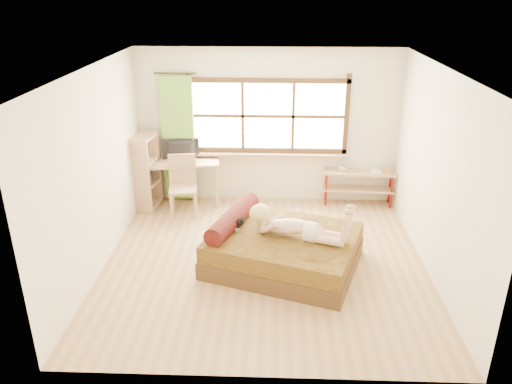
{
  "coord_description": "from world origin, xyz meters",
  "views": [
    {
      "loc": [
        0.11,
        -6.15,
        3.68
      ],
      "look_at": [
        -0.13,
        0.2,
        0.99
      ],
      "focal_mm": 35.0,
      "sensor_mm": 36.0,
      "label": 1
    }
  ],
  "objects_px": {
    "kitten": "(232,223)",
    "bookshelf": "(146,171)",
    "pipe_shelf": "(360,180)",
    "bed": "(280,248)",
    "chair": "(183,182)",
    "woman": "(296,217)",
    "desk": "(181,167)"
  },
  "relations": [
    {
      "from": "woman",
      "to": "bookshelf",
      "type": "xyz_separation_m",
      "value": [
        -2.5,
        1.94,
        -0.11
      ]
    },
    {
      "from": "desk",
      "to": "chair",
      "type": "height_order",
      "value": "chair"
    },
    {
      "from": "woman",
      "to": "desk",
      "type": "height_order",
      "value": "woman"
    },
    {
      "from": "bed",
      "to": "chair",
      "type": "xyz_separation_m",
      "value": [
        -1.64,
        1.66,
        0.31
      ]
    },
    {
      "from": "woman",
      "to": "chair",
      "type": "distance_m",
      "value": 2.53
    },
    {
      "from": "bed",
      "to": "woman",
      "type": "relative_size",
      "value": 1.72
    },
    {
      "from": "pipe_shelf",
      "to": "woman",
      "type": "bearing_deg",
      "value": -115.37
    },
    {
      "from": "bookshelf",
      "to": "pipe_shelf",
      "type": "bearing_deg",
      "value": 11.16
    },
    {
      "from": "bookshelf",
      "to": "desk",
      "type": "bearing_deg",
      "value": 21.15
    },
    {
      "from": "woman",
      "to": "desk",
      "type": "xyz_separation_m",
      "value": [
        -1.92,
        2.09,
        -0.07
      ]
    },
    {
      "from": "pipe_shelf",
      "to": "bookshelf",
      "type": "bearing_deg",
      "value": -172.58
    },
    {
      "from": "woman",
      "to": "chair",
      "type": "height_order",
      "value": "woman"
    },
    {
      "from": "pipe_shelf",
      "to": "desk",
      "type": "bearing_deg",
      "value": -174.47
    },
    {
      "from": "kitten",
      "to": "bookshelf",
      "type": "height_order",
      "value": "bookshelf"
    },
    {
      "from": "kitten",
      "to": "desk",
      "type": "xyz_separation_m",
      "value": [
        -1.05,
        1.94,
        0.1
      ]
    },
    {
      "from": "desk",
      "to": "bookshelf",
      "type": "height_order",
      "value": "bookshelf"
    },
    {
      "from": "pipe_shelf",
      "to": "bookshelf",
      "type": "xyz_separation_m",
      "value": [
        -3.71,
        -0.26,
        0.21
      ]
    },
    {
      "from": "bookshelf",
      "to": "kitten",
      "type": "bearing_deg",
      "value": -40.64
    },
    {
      "from": "bed",
      "to": "kitten",
      "type": "bearing_deg",
      "value": -168.35
    },
    {
      "from": "bookshelf",
      "to": "woman",
      "type": "bearing_deg",
      "value": -30.76
    },
    {
      "from": "desk",
      "to": "bookshelf",
      "type": "bearing_deg",
      "value": -174.4
    },
    {
      "from": "pipe_shelf",
      "to": "bookshelf",
      "type": "height_order",
      "value": "bookshelf"
    },
    {
      "from": "bed",
      "to": "pipe_shelf",
      "type": "distance_m",
      "value": 2.57
    },
    {
      "from": "bookshelf",
      "to": "bed",
      "type": "bearing_deg",
      "value": -32.08
    },
    {
      "from": "kitten",
      "to": "woman",
      "type": "bearing_deg",
      "value": 9.0
    },
    {
      "from": "chair",
      "to": "bookshelf",
      "type": "xyz_separation_m",
      "value": [
        -0.67,
        0.21,
        0.1
      ]
    },
    {
      "from": "bed",
      "to": "desk",
      "type": "distance_m",
      "value": 2.69
    },
    {
      "from": "desk",
      "to": "chair",
      "type": "xyz_separation_m",
      "value": [
        0.09,
        -0.36,
        -0.14
      ]
    },
    {
      "from": "chair",
      "to": "woman",
      "type": "bearing_deg",
      "value": -51.8
    },
    {
      "from": "kitten",
      "to": "desk",
      "type": "distance_m",
      "value": 2.21
    },
    {
      "from": "kitten",
      "to": "bookshelf",
      "type": "relative_size",
      "value": 0.22
    },
    {
      "from": "bed",
      "to": "chair",
      "type": "bearing_deg",
      "value": 153.33
    }
  ]
}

